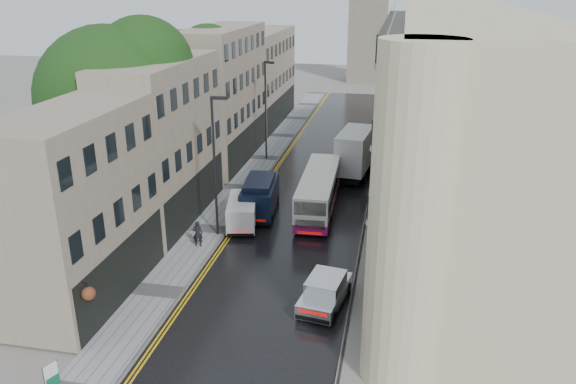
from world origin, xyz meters
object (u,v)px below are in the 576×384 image
at_px(white_lorry, 339,157).
at_px(silver_hatchback, 300,302).
at_px(lamp_post_far, 266,111).
at_px(pedestrian, 198,234).
at_px(cream_bus, 299,205).
at_px(tree_far, 187,97).
at_px(white_van, 228,221).
at_px(navy_van, 242,204).
at_px(estate_sign, 51,376).
at_px(lamp_post_near, 215,168).
at_px(tree_near, 113,123).

relative_size(white_lorry, silver_hatchback, 1.84).
bearing_deg(lamp_post_far, pedestrian, -66.12).
xyz_separation_m(cream_bus, lamp_post_far, (-5.65, 14.09, 3.24)).
distance_m(tree_far, lamp_post_far, 7.17).
xyz_separation_m(white_van, navy_van, (0.37, 2.11, 0.41)).
bearing_deg(estate_sign, white_lorry, 94.01).
bearing_deg(navy_van, lamp_post_near, -119.94).
bearing_deg(silver_hatchback, white_lorry, 100.03).
relative_size(white_van, navy_van, 0.79).
bearing_deg(tree_far, navy_van, -55.82).
bearing_deg(silver_hatchback, estate_sign, -132.39).
xyz_separation_m(white_lorry, pedestrian, (-7.30, -14.47, -1.10)).
bearing_deg(estate_sign, tree_far, 120.91).
relative_size(silver_hatchback, lamp_post_far, 0.47).
xyz_separation_m(cream_bus, navy_van, (-3.92, -0.58, 0.01)).
relative_size(silver_hatchback, white_van, 0.98).
distance_m(tree_near, lamp_post_far, 17.09).
distance_m(navy_van, pedestrian, 4.62).
height_order(white_lorry, silver_hatchback, white_lorry).
distance_m(tree_far, white_van, 17.15).
bearing_deg(cream_bus, tree_near, -175.51).
bearing_deg(white_van, tree_far, 107.10).
xyz_separation_m(navy_van, lamp_post_near, (-1.03, -2.30, 3.29)).
height_order(tree_far, navy_van, tree_far).
distance_m(white_van, lamp_post_far, 17.23).
height_order(tree_far, white_van, tree_far).
relative_size(cream_bus, pedestrian, 5.92).
distance_m(white_van, lamp_post_near, 3.77).
xyz_separation_m(tree_far, lamp_post_far, (6.54, 2.49, -1.58)).
height_order(navy_van, pedestrian, navy_van).
distance_m(tree_near, cream_bus, 13.73).
relative_size(lamp_post_near, estate_sign, 8.43).
height_order(tree_far, white_lorry, tree_far).
bearing_deg(silver_hatchback, cream_bus, 109.54).
distance_m(tree_far, lamp_post_near, 16.26).
xyz_separation_m(tree_near, cream_bus, (12.49, 1.40, -5.54)).
height_order(tree_far, lamp_post_near, tree_far).
distance_m(silver_hatchback, lamp_post_near, 11.62).
xyz_separation_m(white_van, estate_sign, (-2.75, -15.89, -0.34)).
bearing_deg(white_lorry, lamp_post_near, -111.79).
relative_size(tree_near, tree_far, 1.11).
distance_m(cream_bus, white_van, 5.08).
bearing_deg(pedestrian, white_van, -133.73).
bearing_deg(silver_hatchback, tree_near, 154.90).
height_order(silver_hatchback, white_van, white_van).
bearing_deg(pedestrian, white_lorry, -129.23).
distance_m(silver_hatchback, navy_van, 12.27).
bearing_deg(pedestrian, lamp_post_near, -120.85).
bearing_deg(lamp_post_near, tree_far, 112.39).
relative_size(tree_far, lamp_post_near, 1.36).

